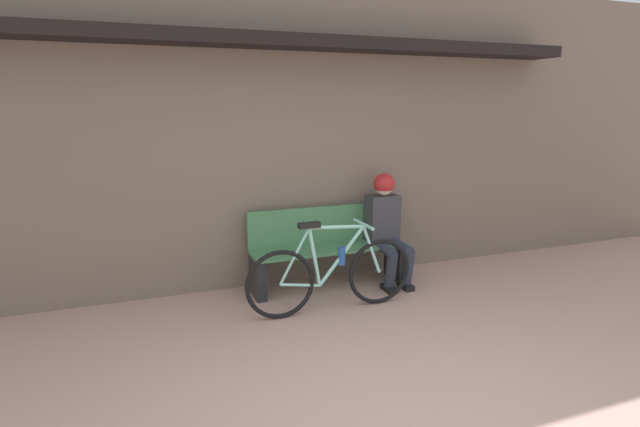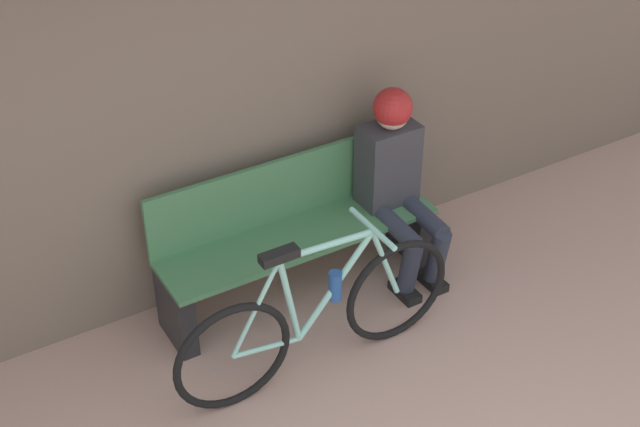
% 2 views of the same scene
% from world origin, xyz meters
% --- Properties ---
extents(storefront_wall, '(12.00, 0.56, 3.20)m').
position_xyz_m(storefront_wall, '(0.00, 2.88, 1.66)').
color(storefront_wall, '#756656').
rests_on(storefront_wall, ground_plane).
extents(park_bench_near, '(1.67, 0.42, 0.84)m').
position_xyz_m(park_bench_near, '(0.52, 2.57, 0.39)').
color(park_bench_near, '#477F51').
rests_on(park_bench_near, ground_plane).
extents(bicycle, '(1.64, 0.40, 0.87)m').
position_xyz_m(bicycle, '(0.30, 1.92, 0.36)').
color(bicycle, black).
rests_on(bicycle, ground_plane).
extents(person_seated, '(0.34, 0.60, 1.19)m').
position_xyz_m(person_seated, '(1.15, 2.46, 0.68)').
color(person_seated, '#2D3342').
rests_on(person_seated, ground_plane).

